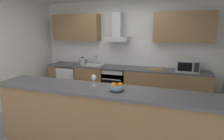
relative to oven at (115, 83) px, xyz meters
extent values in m
cube|color=gray|center=(0.20, -1.39, -0.47)|extent=(5.78, 4.47, 0.02)
cube|color=white|center=(0.20, 0.41, 0.84)|extent=(5.78, 0.12, 2.60)
cube|color=white|center=(-2.25, -1.39, 0.84)|extent=(0.12, 4.47, 2.60)
cube|color=white|center=(0.20, 0.33, 0.77)|extent=(4.06, 0.02, 0.66)
cube|color=olive|center=(0.20, 0.03, -0.03)|extent=(4.20, 0.60, 0.86)
cube|color=#4C4C51|center=(0.20, 0.03, 0.42)|extent=(4.20, 0.60, 0.04)
cube|color=olive|center=(0.43, -2.16, 0.02)|extent=(3.34, 0.52, 0.96)
cube|color=#4C4C51|center=(0.43, -2.16, 0.52)|extent=(3.44, 0.64, 0.04)
cube|color=olive|center=(-1.20, 0.18, 1.45)|extent=(1.34, 0.32, 0.70)
cube|color=olive|center=(1.60, 0.18, 1.45)|extent=(1.34, 0.32, 0.70)
cube|color=slate|center=(0.00, 0.01, 0.00)|extent=(0.60, 0.56, 0.80)
cube|color=black|center=(0.00, -0.29, -0.06)|extent=(0.50, 0.02, 0.48)
cube|color=#B7BABC|center=(0.00, -0.29, 0.34)|extent=(0.54, 0.02, 0.09)
cylinder|color=#B7BABC|center=(0.00, -0.32, 0.18)|extent=(0.49, 0.02, 0.02)
cube|color=white|center=(-1.37, 0.01, -0.04)|extent=(0.58, 0.56, 0.85)
cube|color=silver|center=(-1.37, -0.28, -0.04)|extent=(0.55, 0.02, 0.80)
cylinder|color=#B7BABC|center=(-1.15, -0.30, 0.01)|extent=(0.02, 0.02, 0.38)
cube|color=#B7BABC|center=(1.74, -0.02, 0.59)|extent=(0.50, 0.36, 0.30)
cube|color=black|center=(1.68, -0.21, 0.59)|extent=(0.30, 0.02, 0.19)
cube|color=black|center=(1.92, -0.21, 0.59)|extent=(0.10, 0.01, 0.21)
cube|color=silver|center=(-0.59, 0.01, 0.46)|extent=(0.50, 0.40, 0.04)
cylinder|color=#B7BABC|center=(-0.59, 0.13, 0.57)|extent=(0.03, 0.03, 0.26)
cylinder|color=#B7BABC|center=(-0.59, 0.05, 0.69)|extent=(0.03, 0.16, 0.03)
cylinder|color=#B7BABC|center=(-0.94, -0.03, 0.54)|extent=(0.15, 0.15, 0.20)
sphere|color=black|center=(-0.94, -0.03, 0.65)|extent=(0.06, 0.06, 0.06)
cone|color=#B7BABC|center=(-1.04, -0.03, 0.58)|extent=(0.09, 0.04, 0.07)
torus|color=black|center=(-0.85, -0.03, 0.55)|extent=(0.11, 0.02, 0.11)
cube|color=#B7BABC|center=(0.00, 0.11, 1.16)|extent=(0.62, 0.45, 0.12)
cube|color=#B7BABC|center=(0.00, 0.16, 1.52)|extent=(0.22, 0.22, 0.60)
cylinder|color=silver|center=(0.31, -2.06, 0.54)|extent=(0.07, 0.07, 0.01)
cylinder|color=silver|center=(0.31, -2.06, 0.59)|extent=(0.01, 0.01, 0.09)
ellipsoid|color=silver|center=(0.31, -2.06, 0.67)|extent=(0.08, 0.08, 0.10)
ellipsoid|color=slate|center=(0.72, -2.18, 0.58)|extent=(0.22, 0.22, 0.09)
sphere|color=orange|center=(0.68, -2.20, 0.63)|extent=(0.08, 0.08, 0.08)
sphere|color=orange|center=(0.76, -2.15, 0.62)|extent=(0.07, 0.07, 0.07)
sphere|color=red|center=(0.72, -2.18, 0.62)|extent=(0.06, 0.06, 0.06)
cube|color=#9E7247|center=(1.03, -0.02, 0.45)|extent=(0.35, 0.23, 0.02)
camera|label=1|loc=(1.49, -4.67, 1.40)|focal=30.64mm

